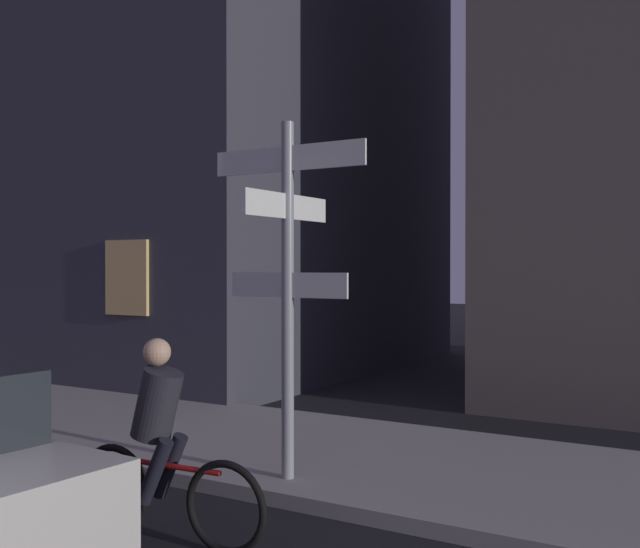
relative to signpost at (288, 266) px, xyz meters
The scene contains 4 objects.
sidewalk_kerb 2.46m from the signpost, 74.32° to the left, with size 40.00×3.27×0.14m, color #9E9991.
signpost is the anchor object (origin of this frame).
cyclist 2.13m from the signpost, 95.95° to the right, with size 1.82×0.35×1.61m.
building_left_block 12.50m from the signpost, 140.43° to the left, with size 11.90×9.24×14.96m.
Camera 1 is at (3.51, -0.85, 2.18)m, focal length 41.15 mm.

